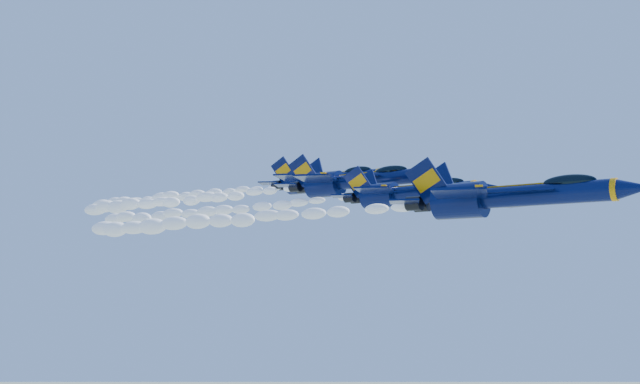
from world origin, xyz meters
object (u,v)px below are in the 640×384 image
Objects in this scene: jet_second at (409,192)px; jet_third at (353,181)px; jet_fourth at (326,180)px; jet_lead at (506,196)px.

jet_third is (-9.30, 4.91, 2.36)m from jet_second.
jet_fourth is at bearing 144.68° from jet_second.
jet_third is (-23.14, 16.85, 4.76)m from jet_lead.
jet_fourth reaches higher than jet_third.
jet_third is at bearing -41.64° from jet_fourth.
jet_third is at bearing 152.16° from jet_second.
jet_second is (-13.85, 11.94, 2.40)m from jet_lead.
jet_second is 0.85× the size of jet_third.
jet_lead is 18.44m from jet_second.
jet_lead is 0.92× the size of jet_fourth.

